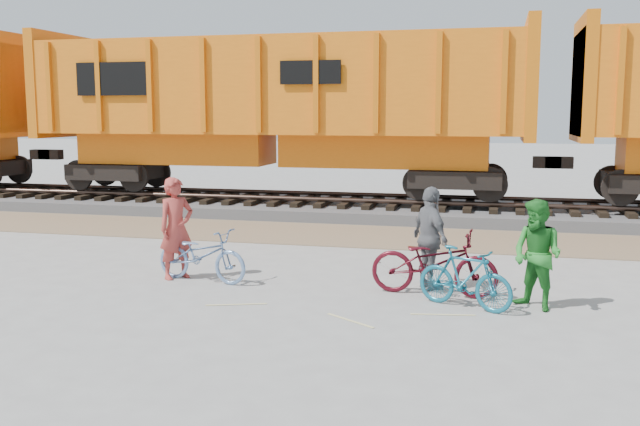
% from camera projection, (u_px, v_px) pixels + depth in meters
% --- Properties ---
extents(ground, '(120.00, 120.00, 0.00)m').
position_uv_depth(ground, '(315.00, 296.00, 11.03)').
color(ground, '#9E9E99').
rests_on(ground, ground).
extents(gravel_strip, '(120.00, 3.00, 0.02)m').
position_uv_depth(gravel_strip, '(375.00, 236.00, 16.31)').
color(gravel_strip, '#856C52').
rests_on(gravel_strip, ground).
extents(ballast_bed, '(120.00, 4.00, 0.30)m').
position_uv_depth(ballast_bed, '(397.00, 210.00, 19.65)').
color(ballast_bed, slate).
rests_on(ballast_bed, ground).
extents(track, '(120.00, 2.60, 0.24)m').
position_uv_depth(track, '(397.00, 199.00, 19.61)').
color(track, black).
rests_on(track, ballast_bed).
extents(hopper_car_center, '(14.00, 3.13, 4.65)m').
position_uv_depth(hopper_car_center, '(277.00, 106.00, 20.09)').
color(hopper_car_center, black).
rests_on(hopper_car_center, track).
extents(bicycle_blue, '(1.80, 0.92, 0.90)m').
position_uv_depth(bicycle_blue, '(202.00, 255.00, 11.93)').
color(bicycle_blue, '#6B8CBA').
rests_on(bicycle_blue, ground).
extents(bicycle_teal, '(1.53, 1.01, 0.90)m').
position_uv_depth(bicycle_teal, '(465.00, 278.00, 10.27)').
color(bicycle_teal, '#14627B').
rests_on(bicycle_teal, ground).
extents(bicycle_maroon, '(2.01, 0.84, 1.03)m').
position_uv_depth(bicycle_maroon, '(434.00, 263.00, 10.99)').
color(bicycle_maroon, '#480B15').
rests_on(bicycle_maroon, ground).
extents(person_solo, '(0.71, 0.75, 1.73)m').
position_uv_depth(person_solo, '(176.00, 228.00, 12.08)').
color(person_solo, '#AA3932').
rests_on(person_solo, ground).
extents(person_man, '(0.98, 0.96, 1.59)m').
position_uv_depth(person_man, '(537.00, 255.00, 10.17)').
color(person_man, '#227A27').
rests_on(person_man, ground).
extents(person_woman, '(0.88, 1.03, 1.65)m').
position_uv_depth(person_woman, '(430.00, 238.00, 11.36)').
color(person_woman, slate).
rests_on(person_woman, ground).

